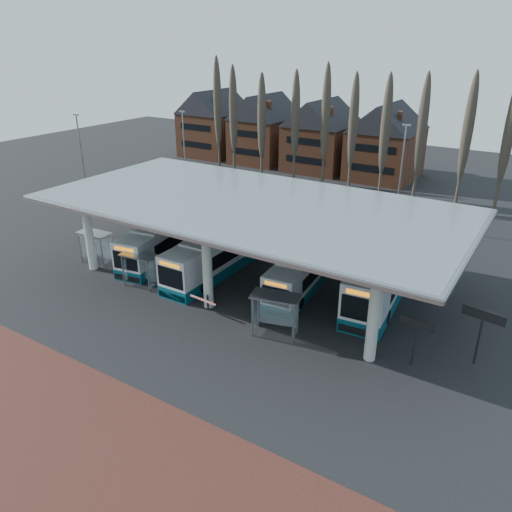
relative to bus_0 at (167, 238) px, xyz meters
The scene contains 18 objects.
ground 11.97m from the bus_0, 42.89° to the right, with size 140.00×140.00×0.00m, color black.
brick_strip 21.94m from the bus_0, 66.58° to the right, with size 70.00×10.00×0.03m, color #512620.
station_canopy 9.62m from the bus_0, ahead, with size 32.00×16.00×6.34m.
poplar_row 27.36m from the bus_0, 70.76° to the left, with size 45.10×1.10×14.50m.
townhouse_row 36.87m from the bus_0, 101.11° to the left, with size 36.80×10.30×12.25m.
lamp_post_a 17.16m from the bus_0, 123.76° to the left, with size 0.80×0.16×10.17m.
lamp_post_b 23.48m from the bus_0, 50.65° to the left, with size 0.80×0.16×10.17m.
lamp_post_d 18.67m from the bus_0, 161.11° to the left, with size 0.80×0.16×10.17m.
bus_0 is the anchor object (origin of this frame).
bus_1 5.87m from the bus_0, ahead, with size 2.77×12.27×3.40m.
bus_2 13.06m from the bus_0, ahead, with size 3.33×11.02×3.01m.
bus_3 18.82m from the bus_0, ahead, with size 3.96×13.32×3.65m.
shelter_0 5.95m from the bus_0, 133.12° to the right, with size 2.99×1.63×2.69m.
shelter_1 6.08m from the bus_0, 67.87° to the right, with size 2.93×1.65×2.61m.
shelter_2 15.77m from the bus_0, 22.88° to the right, with size 3.37×2.26×2.86m.
info_sign_0 23.52m from the bus_0, 11.81° to the right, with size 2.03×0.42×3.04m.
info_sign_1 26.28m from the bus_0, ahead, with size 2.40×0.51×3.58m.
barrier 11.00m from the bus_0, 35.62° to the right, with size 2.32×0.72×1.16m.
Camera 1 is at (19.50, -22.19, 17.63)m, focal length 35.00 mm.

